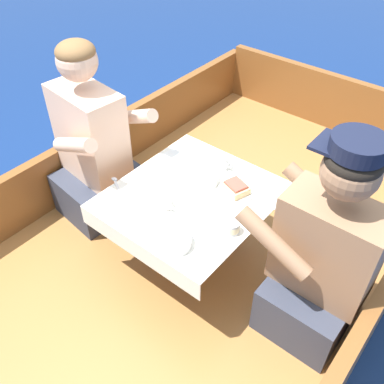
{
  "coord_description": "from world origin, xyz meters",
  "views": [
    {
      "loc": [
        0.96,
        -1.27,
        2.09
      ],
      "look_at": [
        0.0,
        -0.1,
        0.77
      ],
      "focal_mm": 40.0,
      "sensor_mm": 36.0,
      "label": 1
    }
  ],
  "objects_px": {
    "coffee_cup_starboard": "(162,202)",
    "coffee_cup_port": "(222,162)",
    "person_port": "(94,151)",
    "person_starboard": "(322,259)",
    "sandwich": "(236,188)",
    "tin_can": "(232,227)"
  },
  "relations": [
    {
      "from": "person_starboard",
      "to": "sandwich",
      "type": "bearing_deg",
      "value": -10.64
    },
    {
      "from": "person_starboard",
      "to": "coffee_cup_starboard",
      "type": "distance_m",
      "value": 0.74
    },
    {
      "from": "sandwich",
      "to": "coffee_cup_starboard",
      "type": "height_order",
      "value": "sandwich"
    },
    {
      "from": "coffee_cup_starboard",
      "to": "coffee_cup_port",
      "type": "bearing_deg",
      "value": 85.2
    },
    {
      "from": "sandwich",
      "to": "coffee_cup_starboard",
      "type": "distance_m",
      "value": 0.36
    },
    {
      "from": "sandwich",
      "to": "tin_can",
      "type": "distance_m",
      "value": 0.26
    },
    {
      "from": "person_port",
      "to": "person_starboard",
      "type": "distance_m",
      "value": 1.31
    },
    {
      "from": "sandwich",
      "to": "tin_can",
      "type": "relative_size",
      "value": 2.07
    },
    {
      "from": "person_port",
      "to": "sandwich",
      "type": "height_order",
      "value": "person_port"
    },
    {
      "from": "person_port",
      "to": "coffee_cup_starboard",
      "type": "height_order",
      "value": "person_port"
    },
    {
      "from": "sandwich",
      "to": "person_port",
      "type": "bearing_deg",
      "value": -166.97
    },
    {
      "from": "coffee_cup_starboard",
      "to": "tin_can",
      "type": "bearing_deg",
      "value": 11.81
    },
    {
      "from": "person_starboard",
      "to": "coffee_cup_starboard",
      "type": "height_order",
      "value": "person_starboard"
    },
    {
      "from": "coffee_cup_port",
      "to": "coffee_cup_starboard",
      "type": "xyz_separation_m",
      "value": [
        -0.03,
        -0.41,
        -0.01
      ]
    },
    {
      "from": "coffee_cup_starboard",
      "to": "tin_can",
      "type": "distance_m",
      "value": 0.35
    },
    {
      "from": "person_starboard",
      "to": "coffee_cup_port",
      "type": "relative_size",
      "value": 9.45
    },
    {
      "from": "coffee_cup_starboard",
      "to": "person_starboard",
      "type": "bearing_deg",
      "value": 15.59
    },
    {
      "from": "coffee_cup_starboard",
      "to": "tin_can",
      "type": "relative_size",
      "value": 1.57
    },
    {
      "from": "person_starboard",
      "to": "coffee_cup_port",
      "type": "xyz_separation_m",
      "value": [
        -0.67,
        0.21,
        0.06
      ]
    },
    {
      "from": "coffee_cup_port",
      "to": "coffee_cup_starboard",
      "type": "distance_m",
      "value": 0.41
    },
    {
      "from": "person_port",
      "to": "person_starboard",
      "type": "height_order",
      "value": "person_port"
    },
    {
      "from": "person_starboard",
      "to": "tin_can",
      "type": "xyz_separation_m",
      "value": [
        -0.37,
        -0.13,
        0.05
      ]
    }
  ]
}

